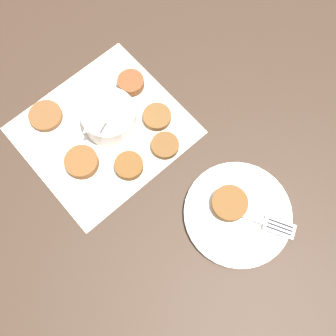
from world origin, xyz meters
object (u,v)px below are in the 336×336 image
object	(u,v)px
serving_plate	(238,214)
fork	(264,221)
sauce_bowl	(110,118)
fritter_on_plate	(230,203)

from	to	relation	value
serving_plate	fork	world-z (taller)	fork
serving_plate	fork	distance (m)	0.05
sauce_bowl	serving_plate	xyz separation A→B (m)	(-0.06, 0.31, -0.02)
serving_plate	fork	size ratio (longest dim) A/B	1.41
serving_plate	sauce_bowl	bearing A→B (deg)	-78.78
fritter_on_plate	fork	distance (m)	0.07
serving_plate	fork	xyz separation A→B (m)	(-0.02, 0.04, 0.01)
serving_plate	fritter_on_plate	world-z (taller)	fritter_on_plate
fritter_on_plate	sauce_bowl	bearing A→B (deg)	-78.39
sauce_bowl	fritter_on_plate	xyz separation A→B (m)	(-0.06, 0.29, -0.00)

